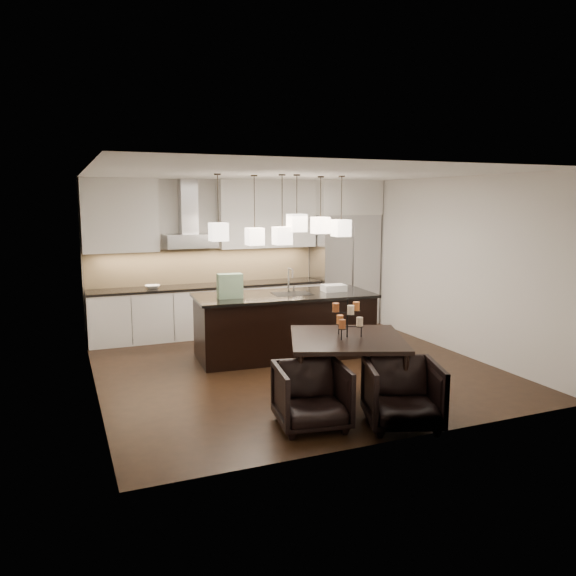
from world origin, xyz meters
name	(u,v)px	position (x,y,z in m)	size (l,w,h in m)	color
floor	(293,368)	(0.00, 0.00, -0.01)	(5.50, 5.50, 0.02)	black
ceiling	(293,173)	(0.00, 0.00, 2.81)	(5.50, 5.50, 0.02)	white
wall_back	(236,255)	(0.00, 2.76, 1.40)	(5.50, 0.02, 2.80)	silver
wall_front	(403,306)	(0.00, -2.76, 1.40)	(5.50, 0.02, 2.80)	silver
wall_left	(90,284)	(-2.76, 0.00, 1.40)	(0.02, 5.50, 2.80)	silver
wall_right	(450,264)	(2.76, 0.00, 1.40)	(0.02, 5.50, 2.80)	silver
refrigerator	(344,270)	(2.10, 2.38, 1.07)	(1.20, 0.72, 2.15)	#B7B7BA
fridge_panel	(345,198)	(2.10, 2.38, 2.47)	(1.26, 0.72, 0.65)	silver
lower_cabinets	(209,311)	(-0.62, 2.43, 0.44)	(4.21, 0.62, 0.88)	silver
countertop	(209,286)	(-0.62, 2.43, 0.90)	(4.21, 0.66, 0.04)	black
backsplash	(204,266)	(-0.62, 2.73, 1.24)	(4.21, 0.02, 0.63)	tan
upper_cab_left	(120,215)	(-2.10, 2.57, 2.17)	(1.25, 0.35, 1.25)	silver
upper_cab_right	(267,214)	(0.55, 2.57, 2.17)	(1.86, 0.35, 1.25)	silver
hood_canopy	(190,241)	(-0.93, 2.48, 1.72)	(0.90, 0.52, 0.24)	#B7B7BA
hood_chimney	(188,206)	(-0.93, 2.59, 2.32)	(0.30, 0.28, 0.96)	#B7B7BA
fruit_bowl	(153,287)	(-1.63, 2.38, 0.95)	(0.26, 0.26, 0.06)	silver
island_body	(284,326)	(0.11, 0.63, 0.47)	(2.68, 1.07, 0.94)	black
island_top	(284,295)	(0.11, 0.63, 0.97)	(2.77, 1.16, 0.04)	black
faucet	(289,280)	(0.23, 0.73, 1.19)	(0.11, 0.26, 0.41)	silver
tote_bag	(230,286)	(-0.77, 0.60, 1.17)	(0.36, 0.19, 0.36)	#1C6A2F
food_container	(334,288)	(0.95, 0.57, 1.04)	(0.36, 0.26, 0.11)	silver
dining_table	(347,369)	(0.06, -1.53, 0.40)	(1.33, 1.33, 0.80)	black
candelabra	(347,318)	(0.06, -1.53, 1.03)	(0.38, 0.38, 0.47)	black
candle_a	(360,322)	(0.20, -1.58, 0.99)	(0.08, 0.08, 0.11)	beige
candle_b	(340,319)	(0.03, -1.38, 0.99)	(0.08, 0.08, 0.11)	orange
candle_c	(342,324)	(-0.06, -1.62, 0.99)	(0.08, 0.08, 0.11)	#A14E24
candle_d	(356,306)	(0.20, -1.48, 1.16)	(0.08, 0.08, 0.11)	orange
candle_e	(336,307)	(-0.06, -1.46, 1.16)	(0.08, 0.08, 0.11)	#A14E24
candle_f	(351,310)	(0.03, -1.67, 1.16)	(0.08, 0.08, 0.11)	beige
armchair_left	(312,396)	(-0.67, -2.10, 0.35)	(0.74, 0.77, 0.70)	black
armchair_right	(403,394)	(0.24, -2.46, 0.36)	(0.77, 0.80, 0.72)	black
pendant_a	(219,232)	(-0.96, 0.48, 1.98)	(0.24, 0.24, 0.26)	beige
pendant_b	(255,237)	(-0.34, 0.70, 1.89)	(0.24, 0.24, 0.26)	beige
pendant_c	(297,223)	(0.17, 0.29, 2.10)	(0.24, 0.24, 0.26)	beige
pendant_d	(320,225)	(0.76, 0.71, 2.04)	(0.24, 0.24, 0.26)	beige
pendant_e	(341,228)	(0.98, 0.42, 2.00)	(0.24, 0.24, 0.26)	beige
pendant_f	(282,236)	(-0.04, 0.32, 1.91)	(0.24, 0.24, 0.26)	beige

